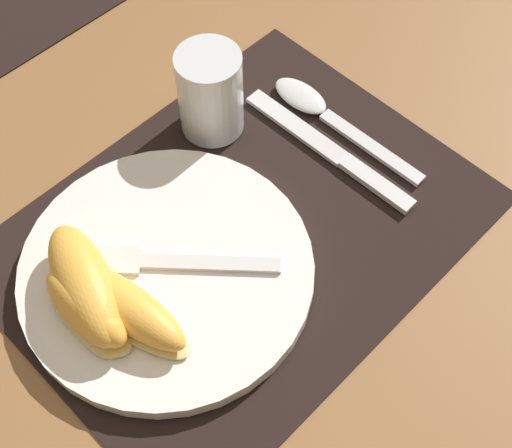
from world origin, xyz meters
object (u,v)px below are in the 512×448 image
(fork, at_px, (150,262))
(citrus_wedge_2, at_px, (127,309))
(spoon, at_px, (319,109))
(juice_glass, at_px, (211,96))
(citrus_wedge_1, at_px, (87,309))
(citrus_wedge_0, at_px, (86,286))
(plate, at_px, (167,271))
(knife, at_px, (332,152))

(fork, height_order, citrus_wedge_2, citrus_wedge_2)
(spoon, xyz_separation_m, fork, (-0.25, -0.02, 0.01))
(juice_glass, distance_m, citrus_wedge_1, 0.25)
(citrus_wedge_1, relative_size, citrus_wedge_2, 0.71)
(citrus_wedge_0, height_order, citrus_wedge_2, citrus_wedge_0)
(plate, bearing_deg, citrus_wedge_1, 174.67)
(citrus_wedge_2, bearing_deg, citrus_wedge_0, 107.77)
(juice_glass, height_order, citrus_wedge_0, juice_glass)
(citrus_wedge_1, bearing_deg, citrus_wedge_2, -41.61)
(spoon, distance_m, citrus_wedge_2, 0.30)
(knife, height_order, fork, fork)
(knife, height_order, citrus_wedge_0, citrus_wedge_0)
(plate, relative_size, juice_glass, 2.81)
(juice_glass, distance_m, citrus_wedge_0, 0.23)
(knife, relative_size, fork, 1.31)
(fork, height_order, citrus_wedge_1, citrus_wedge_1)
(juice_glass, bearing_deg, citrus_wedge_1, -157.77)
(plate, height_order, citrus_wedge_1, citrus_wedge_1)
(spoon, relative_size, citrus_wedge_0, 1.38)
(citrus_wedge_0, relative_size, citrus_wedge_1, 1.41)
(knife, bearing_deg, citrus_wedge_2, -179.55)
(knife, distance_m, citrus_wedge_0, 0.28)
(spoon, bearing_deg, knife, -124.48)
(plate, height_order, citrus_wedge_0, citrus_wedge_0)
(plate, height_order, spoon, plate)
(juice_glass, xyz_separation_m, spoon, (0.09, -0.07, -0.04))
(spoon, height_order, citrus_wedge_2, citrus_wedge_2)
(citrus_wedge_1, bearing_deg, knife, -3.95)
(juice_glass, bearing_deg, citrus_wedge_2, -150.52)
(juice_glass, relative_size, citrus_wedge_0, 0.67)
(spoon, height_order, fork, fork)
(plate, relative_size, citrus_wedge_2, 1.90)
(juice_glass, xyz_separation_m, knife, (0.06, -0.11, -0.04))
(citrus_wedge_1, bearing_deg, citrus_wedge_0, 53.92)
(knife, bearing_deg, plate, 176.56)
(citrus_wedge_0, bearing_deg, citrus_wedge_2, -72.23)
(plate, bearing_deg, juice_glass, 33.77)
(plate, distance_m, spoon, 0.24)
(knife, bearing_deg, fork, 173.41)
(fork, bearing_deg, citrus_wedge_1, -175.86)
(spoon, relative_size, citrus_wedge_2, 1.38)
(juice_glass, bearing_deg, citrus_wedge_0, -160.50)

